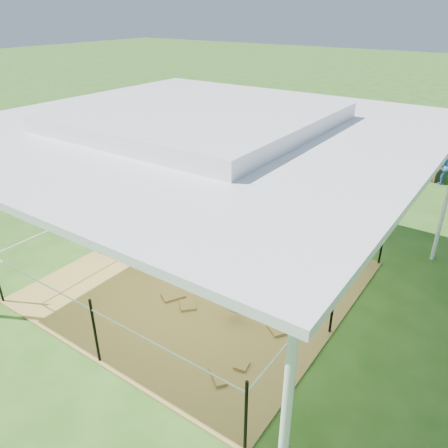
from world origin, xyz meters
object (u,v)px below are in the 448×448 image
Objects in this scene: foal at (236,308)px; straw_bale at (138,242)px; distant_person at (446,165)px; pony at (223,245)px; woman at (138,205)px; green_bottle at (100,247)px; picnic_table_near at (412,158)px.

straw_bale is at bearing 160.03° from foal.
straw_bale is at bearing 44.78° from distant_person.
pony is at bearing 19.03° from straw_bale.
woman reaches higher than green_bottle.
straw_bale is 0.83× the size of woman.
woman is 1.22× the size of pony.
distant_person is at bearing 60.92° from straw_bale.
picnic_table_near is at bearing 80.72° from foal.
pony is at bearing 25.08° from green_bottle.
pony reaches higher than picnic_table_near.
green_bottle is 0.26× the size of distant_person.
straw_bale is at bearing 39.29° from green_bottle.
distant_person is at bearing 73.68° from foal.
green_bottle is at bearing 120.29° from pony.
foal is 7.89m from distant_person.
foal is 0.82× the size of distant_person.
pony is 1.14× the size of foal.
straw_bale is 1.15× the size of foal.
distant_person is at bearing 146.13° from woman.
green_bottle is at bearing -60.72° from woman.
straw_bale is 0.51× the size of picnic_table_near.
pony is (2.11, 0.99, 0.26)m from green_bottle.
woman is 8.20m from picnic_table_near.
distant_person reaches higher than green_bottle.
foal is at bearing -13.53° from straw_bale.
picnic_table_near is at bearing 68.39° from straw_bale.
pony is at bearing 125.57° from foal.
woman reaches higher than foal.
woman is 1.38× the size of foal.
woman is 1.13× the size of distant_person.
picnic_table_near is 1.07m from distant_person.
straw_bale is 0.78m from woman.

